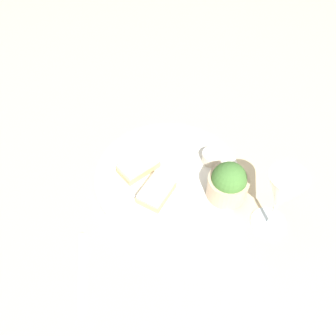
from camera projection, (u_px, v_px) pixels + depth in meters
ground_plane at (168, 177)px, 0.81m from camera, size 4.00×4.00×0.00m
dinner_plate at (168, 175)px, 0.80m from camera, size 0.35×0.35×0.01m
salad_bowl at (228, 183)px, 0.73m from camera, size 0.09×0.09×0.09m
sauce_ramekin at (212, 157)px, 0.81m from camera, size 0.05×0.05×0.03m
cheese_toast_near at (138, 166)px, 0.79m from camera, size 0.10×0.06×0.03m
cheese_toast_far at (156, 192)px, 0.75m from camera, size 0.10×0.09×0.03m
wine_glass at (282, 194)px, 0.64m from camera, size 0.08×0.08×0.17m
fork at (81, 270)px, 0.65m from camera, size 0.09×0.15×0.01m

